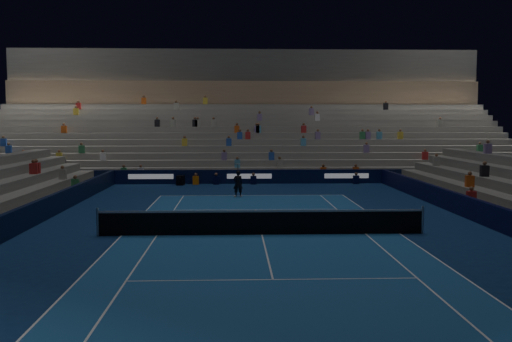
{
  "coord_description": "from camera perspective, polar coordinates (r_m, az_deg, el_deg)",
  "views": [
    {
      "loc": [
        -1.08,
        -22.06,
        4.46
      ],
      "look_at": [
        0.0,
        6.0,
        2.0
      ],
      "focal_mm": 39.93,
      "sensor_mm": 36.0,
      "label": 1
    }
  ],
  "objects": [
    {
      "name": "ground",
      "position": [
        22.53,
        0.59,
        -6.41
      ],
      "size": [
        90.0,
        90.0,
        0.0
      ],
      "primitive_type": "plane",
      "color": "navy",
      "rests_on": "ground"
    },
    {
      "name": "court_surface",
      "position": [
        22.53,
        0.59,
        -6.4
      ],
      "size": [
        10.97,
        23.77,
        0.01
      ],
      "primitive_type": "cube",
      "color": "#1A518F",
      "rests_on": "ground"
    },
    {
      "name": "sponsor_barrier_far",
      "position": [
        40.76,
        -0.68,
        -0.57
      ],
      "size": [
        44.0,
        0.25,
        1.0
      ],
      "primitive_type": "cube",
      "color": "black",
      "rests_on": "ground"
    },
    {
      "name": "sponsor_barrier_east",
      "position": [
        24.87,
        23.6,
        -4.58
      ],
      "size": [
        0.25,
        37.0,
        1.0
      ],
      "primitive_type": "cube",
      "color": "black",
      "rests_on": "ground"
    },
    {
      "name": "sponsor_barrier_west",
      "position": [
        24.01,
        -23.3,
        -4.9
      ],
      "size": [
        0.25,
        37.0,
        1.0
      ],
      "primitive_type": "cube",
      "color": "black",
      "rests_on": "ground"
    },
    {
      "name": "grandstand_main",
      "position": [
        49.98,
        -0.97,
        3.76
      ],
      "size": [
        44.0,
        15.2,
        11.2
      ],
      "color": "gray",
      "rests_on": "ground"
    },
    {
      "name": "tennis_net",
      "position": [
        22.43,
        0.59,
        -5.15
      ],
      "size": [
        12.9,
        0.1,
        1.1
      ],
      "color": "#B2B2B7",
      "rests_on": "ground"
    },
    {
      "name": "tennis_player",
      "position": [
        33.51,
        -1.82,
        -1.28
      ],
      "size": [
        0.62,
        0.45,
        1.58
      ],
      "primitive_type": "imported",
      "rotation": [
        0.0,
        0.0,
        3.27
      ],
      "color": "black",
      "rests_on": "ground"
    },
    {
      "name": "broadcast_camera",
      "position": [
        40.14,
        -7.57,
        -0.92
      ],
      "size": [
        0.57,
        1.0,
        0.67
      ],
      "color": "black",
      "rests_on": "ground"
    }
  ]
}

